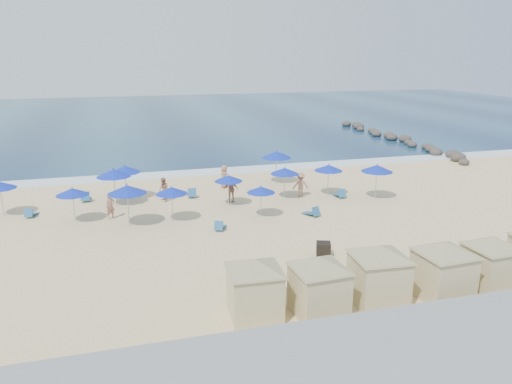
{
  "coord_description": "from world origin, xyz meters",
  "views": [
    {
      "loc": [
        -7.75,
        -26.61,
        10.32
      ],
      "look_at": [
        0.61,
        3.0,
        1.58
      ],
      "focal_mm": 35.0,
      "sensor_mm": 36.0,
      "label": 1
    }
  ],
  "objects_px": {
    "cabana_1": "(319,278)",
    "umbrella_0": "(0,185)",
    "umbrella_5": "(171,190)",
    "umbrella_3": "(127,189)",
    "trash_bin": "(323,249)",
    "beachgoer_2": "(231,190)",
    "cabana_0": "(255,280)",
    "umbrella_10": "(329,168)",
    "cabana_4": "(492,256)",
    "umbrella_4": "(125,169)",
    "umbrella_8": "(285,171)",
    "umbrella_6": "(261,190)",
    "umbrella_9": "(277,155)",
    "rock_jetty": "(396,138)",
    "cabana_3": "(444,263)",
    "umbrella_1": "(72,192)",
    "umbrella_7": "(228,178)",
    "beachgoer_3": "(300,185)",
    "beachgoer_0": "(110,206)",
    "umbrella_2": "(114,173)",
    "cabana_2": "(379,267)",
    "beachgoer_1": "(164,190)",
    "umbrella_11": "(377,168)",
    "beachgoer_4": "(224,176)"
  },
  "relations": [
    {
      "from": "umbrella_10",
      "to": "umbrella_3",
      "type": "bearing_deg",
      "value": -168.21
    },
    {
      "from": "umbrella_4",
      "to": "umbrella_6",
      "type": "height_order",
      "value": "umbrella_4"
    },
    {
      "from": "umbrella_9",
      "to": "beachgoer_2",
      "type": "height_order",
      "value": "umbrella_9"
    },
    {
      "from": "cabana_4",
      "to": "umbrella_4",
      "type": "xyz_separation_m",
      "value": [
        -15.29,
        18.76,
        0.7
      ]
    },
    {
      "from": "rock_jetty",
      "to": "umbrella_8",
      "type": "height_order",
      "value": "umbrella_8"
    },
    {
      "from": "umbrella_4",
      "to": "beachgoer_0",
      "type": "xyz_separation_m",
      "value": [
        -1.1,
        -4.18,
        -1.4
      ]
    },
    {
      "from": "umbrella_2",
      "to": "umbrella_4",
      "type": "xyz_separation_m",
      "value": [
        0.76,
        1.45,
        -0.11
      ]
    },
    {
      "from": "cabana_2",
      "to": "umbrella_1",
      "type": "relative_size",
      "value": 1.96
    },
    {
      "from": "umbrella_1",
      "to": "beachgoer_3",
      "type": "relative_size",
      "value": 1.28
    },
    {
      "from": "umbrella_2",
      "to": "beachgoer_1",
      "type": "xyz_separation_m",
      "value": [
        3.3,
        0.21,
        -1.48
      ]
    },
    {
      "from": "cabana_0",
      "to": "umbrella_3",
      "type": "relative_size",
      "value": 1.61
    },
    {
      "from": "trash_bin",
      "to": "umbrella_6",
      "type": "distance_m",
      "value": 7.2
    },
    {
      "from": "umbrella_11",
      "to": "umbrella_1",
      "type": "bearing_deg",
      "value": 178.74
    },
    {
      "from": "cabana_1",
      "to": "umbrella_8",
      "type": "distance_m",
      "value": 16.35
    },
    {
      "from": "umbrella_8",
      "to": "cabana_2",
      "type": "bearing_deg",
      "value": -94.36
    },
    {
      "from": "umbrella_0",
      "to": "umbrella_7",
      "type": "xyz_separation_m",
      "value": [
        14.54,
        -1.85,
        -0.11
      ]
    },
    {
      "from": "umbrella_5",
      "to": "umbrella_9",
      "type": "height_order",
      "value": "umbrella_9"
    },
    {
      "from": "cabana_0",
      "to": "umbrella_1",
      "type": "relative_size",
      "value": 1.88
    },
    {
      "from": "umbrella_0",
      "to": "umbrella_9",
      "type": "height_order",
      "value": "umbrella_9"
    },
    {
      "from": "cabana_2",
      "to": "umbrella_10",
      "type": "distance_m",
      "value": 16.3
    },
    {
      "from": "cabana_3",
      "to": "umbrella_8",
      "type": "height_order",
      "value": "cabana_3"
    },
    {
      "from": "umbrella_9",
      "to": "cabana_3",
      "type": "bearing_deg",
      "value": -87.4
    },
    {
      "from": "umbrella_7",
      "to": "umbrella_11",
      "type": "xyz_separation_m",
      "value": [
        10.53,
        -1.29,
        0.32
      ]
    },
    {
      "from": "cabana_0",
      "to": "umbrella_0",
      "type": "relative_size",
      "value": 1.83
    },
    {
      "from": "umbrella_11",
      "to": "umbrella_10",
      "type": "bearing_deg",
      "value": 148.21
    },
    {
      "from": "trash_bin",
      "to": "umbrella_10",
      "type": "distance_m",
      "value": 11.59
    },
    {
      "from": "umbrella_8",
      "to": "umbrella_0",
      "type": "bearing_deg",
      "value": 176.04
    },
    {
      "from": "cabana_1",
      "to": "umbrella_5",
      "type": "relative_size",
      "value": 1.86
    },
    {
      "from": "umbrella_6",
      "to": "umbrella_2",
      "type": "bearing_deg",
      "value": 150.7
    },
    {
      "from": "umbrella_7",
      "to": "umbrella_4",
      "type": "bearing_deg",
      "value": 152.53
    },
    {
      "from": "umbrella_1",
      "to": "umbrella_11",
      "type": "height_order",
      "value": "umbrella_11"
    },
    {
      "from": "umbrella_7",
      "to": "umbrella_9",
      "type": "distance_m",
      "value": 6.96
    },
    {
      "from": "umbrella_0",
      "to": "beachgoer_1",
      "type": "distance_m",
      "value": 10.42
    },
    {
      "from": "rock_jetty",
      "to": "umbrella_10",
      "type": "height_order",
      "value": "umbrella_10"
    },
    {
      "from": "trash_bin",
      "to": "umbrella_11",
      "type": "distance_m",
      "value": 11.71
    },
    {
      "from": "cabana_1",
      "to": "umbrella_0",
      "type": "xyz_separation_m",
      "value": [
        -14.8,
        17.16,
        0.5
      ]
    },
    {
      "from": "cabana_0",
      "to": "umbrella_10",
      "type": "xyz_separation_m",
      "value": [
        9.89,
        15.32,
        0.53
      ]
    },
    {
      "from": "umbrella_9",
      "to": "umbrella_2",
      "type": "bearing_deg",
      "value": -167.54
    },
    {
      "from": "beachgoer_2",
      "to": "umbrella_3",
      "type": "bearing_deg",
      "value": -136.45
    },
    {
      "from": "rock_jetty",
      "to": "umbrella_9",
      "type": "xyz_separation_m",
      "value": [
        -19.62,
        -14.55,
        2.01
      ]
    },
    {
      "from": "cabana_1",
      "to": "cabana_3",
      "type": "relative_size",
      "value": 0.97
    },
    {
      "from": "beachgoer_0",
      "to": "beachgoer_1",
      "type": "bearing_deg",
      "value": 6.02
    },
    {
      "from": "cabana_1",
      "to": "umbrella_3",
      "type": "xyz_separation_m",
      "value": [
        -7.01,
        12.84,
        0.79
      ]
    },
    {
      "from": "cabana_0",
      "to": "beachgoer_3",
      "type": "relative_size",
      "value": 2.41
    },
    {
      "from": "beachgoer_4",
      "to": "umbrella_4",
      "type": "bearing_deg",
      "value": -52.18
    },
    {
      "from": "umbrella_8",
      "to": "cabana_4",
      "type": "bearing_deg",
      "value": -74.69
    },
    {
      "from": "beachgoer_0",
      "to": "beachgoer_2",
      "type": "bearing_deg",
      "value": -22.15
    },
    {
      "from": "cabana_0",
      "to": "umbrella_4",
      "type": "height_order",
      "value": "cabana_0"
    },
    {
      "from": "trash_bin",
      "to": "umbrella_4",
      "type": "relative_size",
      "value": 0.28
    },
    {
      "from": "trash_bin",
      "to": "beachgoer_2",
      "type": "relative_size",
      "value": 0.41
    }
  ]
}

